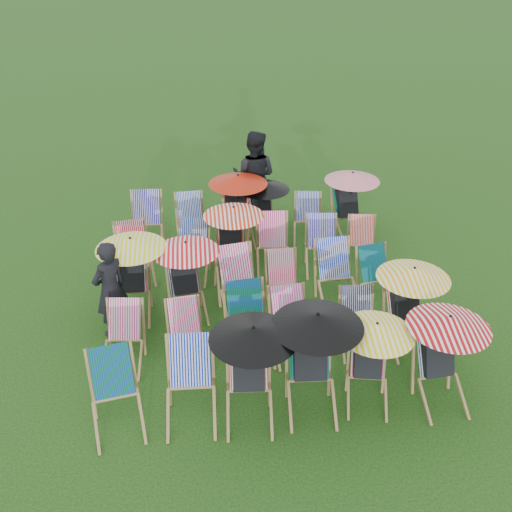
{
  "coord_description": "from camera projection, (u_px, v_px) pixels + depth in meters",
  "views": [
    {
      "loc": [
        -0.87,
        -7.54,
        5.51
      ],
      "look_at": [
        -0.08,
        0.19,
        0.9
      ],
      "focal_mm": 40.0,
      "sensor_mm": 36.0,
      "label": 1
    }
  ],
  "objects": [
    {
      "name": "deckchair_13",
      "position": [
        186.0,
        278.0,
        8.93
      ],
      "size": [
        1.04,
        1.13,
        1.24
      ],
      "rotation": [
        0.0,
        0.0,
        0.17
      ],
      "color": "#967246",
      "rests_on": "ground"
    },
    {
      "name": "ground",
      "position": [
        262.0,
        309.0,
        9.34
      ],
      "size": [
        100.0,
        100.0,
        0.0
      ],
      "primitive_type": "plane",
      "color": "#12330B",
      "rests_on": "ground"
    },
    {
      "name": "deckchair_26",
      "position": [
        236.0,
        208.0,
        10.99
      ],
      "size": [
        1.13,
        1.2,
        1.34
      ],
      "rotation": [
        0.0,
        0.0,
        -0.19
      ],
      "color": "#967246",
      "rests_on": "ground"
    },
    {
      "name": "deckchair_21",
      "position": [
        273.0,
        245.0,
        10.21
      ],
      "size": [
        0.68,
        0.91,
        0.95
      ],
      "rotation": [
        0.0,
        0.0,
        -0.06
      ],
      "color": "#967246",
      "rests_on": "ground"
    },
    {
      "name": "deckchair_27",
      "position": [
        263.0,
        210.0,
        11.1
      ],
      "size": [
        0.98,
        1.06,
        1.17
      ],
      "rotation": [
        0.0,
        0.0,
        0.14
      ],
      "color": "#967246",
      "rests_on": "ground"
    },
    {
      "name": "deckchair_24",
      "position": [
        146.0,
        222.0,
        10.93
      ],
      "size": [
        0.69,
        0.93,
        0.99
      ],
      "rotation": [
        0.0,
        0.0,
        -0.04
      ],
      "color": "#967246",
      "rests_on": "ground"
    },
    {
      "name": "deckchair_11",
      "position": [
        409.0,
        306.0,
        8.27
      ],
      "size": [
        1.06,
        1.12,
        1.25
      ],
      "rotation": [
        0.0,
        0.0,
        0.09
      ],
      "color": "#967246",
      "rests_on": "ground"
    },
    {
      "name": "deckchair_16",
      "position": [
        337.0,
        276.0,
        9.27
      ],
      "size": [
        0.72,
        0.96,
        0.99
      ],
      "rotation": [
        0.0,
        0.0,
        0.07
      ],
      "color": "#967246",
      "rests_on": "ground"
    },
    {
      "name": "deckchair_28",
      "position": [
        308.0,
        219.0,
        11.16
      ],
      "size": [
        0.68,
        0.87,
        0.87
      ],
      "rotation": [
        0.0,
        0.0,
        -0.14
      ],
      "color": "#967246",
      "rests_on": "ground"
    },
    {
      "name": "person_left",
      "position": [
        110.0,
        290.0,
        8.42
      ],
      "size": [
        0.68,
        0.67,
        1.58
      ],
      "primitive_type": "imported",
      "rotation": [
        0.0,
        0.0,
        3.91
      ],
      "color": "black",
      "rests_on": "ground"
    },
    {
      "name": "deckchair_19",
      "position": [
        191.0,
        252.0,
        10.0
      ],
      "size": [
        0.76,
        0.95,
        0.94
      ],
      "rotation": [
        0.0,
        0.0,
        -0.17
      ],
      "color": "#967246",
      "rests_on": "ground"
    },
    {
      "name": "deckchair_7",
      "position": [
        186.0,
        335.0,
        8.11
      ],
      "size": [
        0.64,
        0.82,
        0.82
      ],
      "rotation": [
        0.0,
        0.0,
        0.13
      ],
      "color": "#967246",
      "rests_on": "ground"
    },
    {
      "name": "deckchair_22",
      "position": [
        322.0,
        246.0,
        10.21
      ],
      "size": [
        0.69,
        0.9,
        0.92
      ],
      "rotation": [
        0.0,
        0.0,
        -0.11
      ],
      "color": "#967246",
      "rests_on": "ground"
    },
    {
      "name": "deckchair_3",
      "position": [
        313.0,
        361.0,
        7.16
      ],
      "size": [
        1.15,
        1.21,
        1.37
      ],
      "rotation": [
        0.0,
        0.0,
        -0.05
      ],
      "color": "#967246",
      "rests_on": "ground"
    },
    {
      "name": "deckchair_8",
      "position": [
        249.0,
        325.0,
        8.16
      ],
      "size": [
        0.75,
        0.97,
        0.99
      ],
      "rotation": [
        0.0,
        0.0,
        0.1
      ],
      "color": "#967246",
      "rests_on": "ground"
    },
    {
      "name": "deckchair_6",
      "position": [
        122.0,
        339.0,
        8.0
      ],
      "size": [
        0.65,
        0.85,
        0.86
      ],
      "rotation": [
        0.0,
        0.0,
        -0.11
      ],
      "color": "#967246",
      "rests_on": "ground"
    },
    {
      "name": "deckchair_25",
      "position": [
        191.0,
        221.0,
        11.08
      ],
      "size": [
        0.65,
        0.86,
        0.9
      ],
      "rotation": [
        0.0,
        0.0,
        0.06
      ],
      "color": "#967246",
      "rests_on": "ground"
    },
    {
      "name": "deckchair_29",
      "position": [
        350.0,
        203.0,
        11.23
      ],
      "size": [
        1.08,
        1.17,
        1.28
      ],
      "rotation": [
        0.0,
        0.0,
        0.2
      ],
      "color": "#967246",
      "rests_on": "ground"
    },
    {
      "name": "deckchair_9",
      "position": [
        292.0,
        326.0,
        8.21
      ],
      "size": [
        0.68,
        0.89,
        0.91
      ],
      "rotation": [
        0.0,
        0.0,
        0.1
      ],
      "color": "#967246",
      "rests_on": "ground"
    },
    {
      "name": "deckchair_5",
      "position": [
        443.0,
        359.0,
        7.29
      ],
      "size": [
        1.06,
        1.12,
        1.26
      ],
      "rotation": [
        0.0,
        0.0,
        0.09
      ],
      "color": "#967246",
      "rests_on": "ground"
    },
    {
      "name": "deckchair_10",
      "position": [
        359.0,
        324.0,
        8.31
      ],
      "size": [
        0.6,
        0.81,
        0.85
      ],
      "rotation": [
        0.0,
        0.0,
        -0.06
      ],
      "color": "#967246",
      "rests_on": "ground"
    },
    {
      "name": "deckchair_18",
      "position": [
        134.0,
        254.0,
        9.93
      ],
      "size": [
        0.78,
        0.97,
        0.94
      ],
      "rotation": [
        0.0,
        0.0,
        0.2
      ],
      "color": "#967246",
      "rests_on": "ground"
    },
    {
      "name": "deckchair_20",
      "position": [
        231.0,
        240.0,
        9.97
      ],
      "size": [
        1.06,
        1.12,
        1.26
      ],
      "rotation": [
        0.0,
        0.0,
        -0.12
      ],
      "color": "#967246",
      "rests_on": "ground"
    },
    {
      "name": "deckchair_0",
      "position": [
        115.0,
        396.0,
        6.98
      ],
      "size": [
        0.78,
        0.97,
        0.94
      ],
      "rotation": [
        0.0,
        0.0,
        0.19
      ],
      "color": "#967246",
      "rests_on": "ground"
    },
    {
      "name": "deckchair_15",
      "position": [
        283.0,
        283.0,
        9.24
      ],
      "size": [
        0.57,
        0.79,
        0.85
      ],
      "rotation": [
        0.0,
        0.0,
        0.01
      ],
      "color": "#967246",
      "rests_on": "ground"
    },
    {
      "name": "deckchair_2",
      "position": [
        250.0,
        372.0,
        7.03
      ],
      "size": [
        1.1,
        1.15,
        1.3
      ],
      "rotation": [
        0.0,
        0.0,
        -0.07
      ],
      "color": "#967246",
      "rests_on": "ground"
    },
    {
      "name": "deckchair_1",
      "position": [
        190.0,
        386.0,
        7.1
      ],
      "size": [
        0.68,
        0.93,
        0.98
      ],
      "rotation": [
        0.0,
        0.0,
        -0.03
      ],
      "color": "#967246",
      "rests_on": "ground"
    },
    {
      "name": "deckchair_12",
      "position": [
        131.0,
        276.0,
        8.93
      ],
      "size": [
        1.1,
        1.14,
        1.3
      ],
      "rotation": [
        0.0,
        0.0,
        -0.01
      ],
      "color": "#967246",
      "rests_on": "ground"
    },
    {
      "name": "person_rear",
      "position": [
        254.0,
        176.0,
        11.68
      ],
      "size": [
        1.12,
        1.0,
        1.91
      ],
      "primitive_type": "imported",
      "rotation": [
        0.0,
        0.0,
        2.79
      ],
      "color": "black",
      "rests_on": "ground"
    },
    {
      "name": "deckchair_17",
      "position": [
        379.0,
        279.0,
        9.29
      ],
      "size": [
        0.72,
        0.9,
        0.89
      ],
      "rotation": [
        0.0,
        0.0,
        0.17
      ],
      "color": "#967246",
      "rests_on": "ground"
    },
    {
      "name": "deckchair_14",
      "position": [
        240.0,
        285.0,
        9.05
      ],
      "size": [
        0.83,
        1.03,
        1.01
      ],
      "rotation": [
        0.0,
        0.0,
        0.19
      ],
      "color": "#967246",
      "rests_on": "ground"
    },
    {
      "name": "deckchair_23",
      "position": [
        362.0,
        243.0,
        10.38
      ],
      "size": [
        0.65,
        0.83,
        0.82
      ],
      "rotation": [
        0.0,
        0.0,
        -0.14
      ],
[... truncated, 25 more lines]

